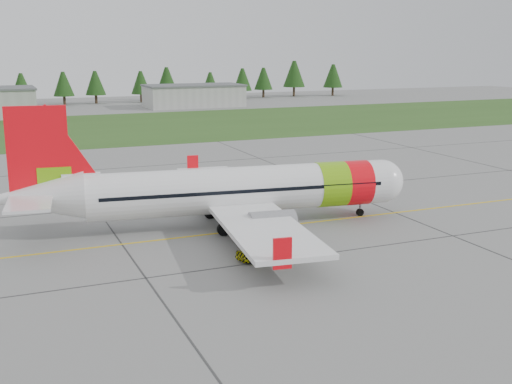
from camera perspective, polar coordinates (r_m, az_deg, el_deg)
name	(u,v)px	position (r m, az deg, el deg)	size (l,w,h in m)	color
ground	(345,251)	(48.36, 7.88, -5.20)	(320.00, 320.00, 0.00)	gray
aircraft	(233,190)	(53.97, -2.09, 0.14)	(34.62, 32.14, 10.50)	white
follow_me_car	(260,235)	(45.65, 0.31, -3.81)	(1.44, 1.22, 3.59)	yellow
service_van	(40,147)	(89.13, -18.68, 3.85)	(1.43, 1.35, 4.10)	silver
grass_strip	(124,127)	(124.65, -11.63, 5.68)	(320.00, 50.00, 0.03)	#30561E
taxi_guideline	(297,224)	(55.08, 3.67, -2.86)	(120.00, 0.25, 0.02)	gold
hangar_east	(194,96)	(165.29, -5.55, 8.46)	(24.00, 12.00, 5.20)	#A8A8A3
treeline	(81,85)	(179.33, -15.26, 9.17)	(160.00, 8.00, 10.00)	#1C3F14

